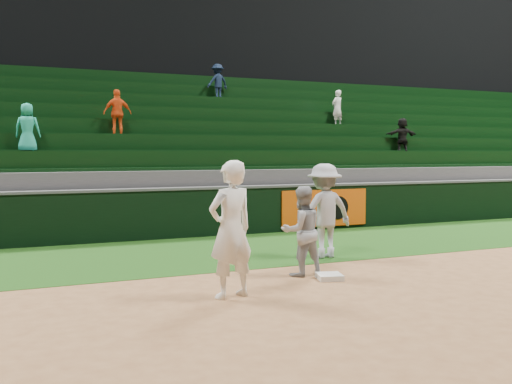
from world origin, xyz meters
TOP-DOWN VIEW (x-y plane):
  - ground at (0.00, 0.00)m, footprint 70.00×70.00m
  - foul_grass at (0.00, 3.00)m, footprint 36.00×4.20m
  - upper_deck at (0.00, 17.45)m, footprint 40.00×12.00m
  - first_base at (0.03, -0.31)m, footprint 0.49×0.49m
  - first_baseman at (-1.90, -0.78)m, footprint 0.83×0.65m
  - baserunner at (-0.26, 0.14)m, footprint 0.77×0.61m
  - base_coach at (0.92, 1.42)m, footprint 1.23×0.73m
  - field_wall at (0.03, 5.20)m, footprint 36.00×0.45m
  - stadium_seating at (-0.00, 8.97)m, footprint 36.00×5.95m

SIDE VIEW (x-z plane):
  - ground at x=0.00m, z-range 0.00..0.00m
  - foul_grass at x=0.00m, z-range 0.00..0.01m
  - first_base at x=0.03m, z-range 0.00..0.09m
  - field_wall at x=0.03m, z-range 0.01..1.26m
  - baserunner at x=-0.26m, z-range 0.00..1.54m
  - base_coach at x=0.92m, z-range 0.01..1.89m
  - first_baseman at x=-1.90m, z-range 0.00..2.00m
  - stadium_seating at x=0.00m, z-range -0.86..4.26m
  - upper_deck at x=0.00m, z-range 0.00..12.00m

